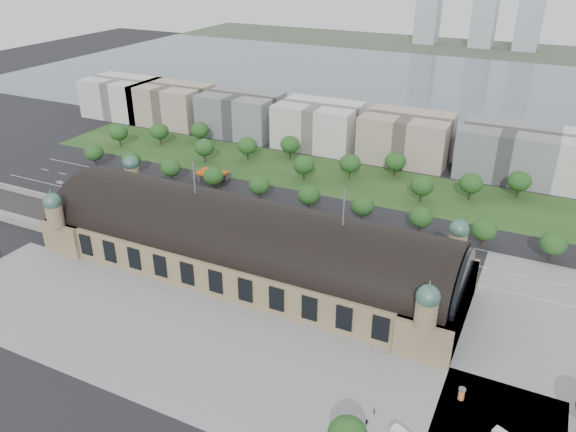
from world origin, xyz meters
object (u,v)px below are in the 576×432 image
at_px(petrol_station, 218,174).
at_px(parked_car_1, 149,206).
at_px(traffic_car_0, 60,182).
at_px(traffic_car_5, 417,248).
at_px(parked_car_4, 182,218).
at_px(parked_car_3, 174,218).
at_px(pedestrian_1, 374,412).
at_px(parked_car_0, 120,200).
at_px(traffic_car_3, 218,197).
at_px(bus_mid, 276,225).
at_px(bus_east, 308,233).
at_px(advertising_column, 462,394).
at_px(parked_car_5, 191,218).
at_px(bus_west, 268,224).
at_px(traffic_car_6, 436,258).
at_px(traffic_car_4, 332,232).
at_px(traffic_car_1, 107,181).
at_px(pedestrian_4, 367,423).
at_px(parked_car_6, 181,218).
at_px(parked_car_2, 126,206).

relative_size(petrol_station, parked_car_1, 2.44).
distance_m(petrol_station, traffic_car_0, 75.17).
distance_m(traffic_car_5, parked_car_4, 96.09).
relative_size(traffic_car_0, parked_car_3, 1.01).
distance_m(parked_car_3, pedestrian_1, 127.58).
distance_m(parked_car_0, parked_car_1, 16.32).
xyz_separation_m(traffic_car_3, bus_mid, (37.22, -15.11, 1.07)).
xyz_separation_m(parked_car_0, bus_east, (89.36, 7.00, 0.74)).
bearing_deg(bus_mid, traffic_car_5, -87.12).
relative_size(petrol_station, advertising_column, 3.96).
bearing_deg(parked_car_3, traffic_car_0, -126.91).
height_order(petrol_station, parked_car_5, petrol_station).
bearing_deg(bus_west, petrol_station, 56.89).
bearing_deg(bus_east, bus_mid, 89.03).
bearing_deg(parked_car_5, bus_west, 81.68).
distance_m(traffic_car_6, bus_east, 49.37).
distance_m(traffic_car_4, bus_mid, 22.64).
relative_size(traffic_car_1, pedestrian_4, 2.80).
height_order(petrol_station, parked_car_4, petrol_station).
bearing_deg(parked_car_3, parked_car_0, -128.30).
distance_m(traffic_car_6, parked_car_6, 104.03).
height_order(parked_car_5, bus_west, bus_west).
height_order(parked_car_0, bus_west, bus_west).
height_order(traffic_car_0, pedestrian_1, pedestrian_1).
bearing_deg(traffic_car_6, traffic_car_1, -90.77).
bearing_deg(bus_mid, advertising_column, -132.02).
bearing_deg(parked_car_4, parked_car_2, -108.96).
xyz_separation_m(traffic_car_1, bus_east, (108.93, -6.56, 0.68)).
relative_size(traffic_car_1, advertising_column, 1.39).
bearing_deg(pedestrian_1, pedestrian_4, -156.10).
height_order(traffic_car_6, bus_mid, bus_mid).
relative_size(traffic_car_6, parked_car_6, 1.05).
height_order(traffic_car_4, bus_mid, bus_mid).
bearing_deg(bus_west, parked_car_2, 102.96).
height_order(petrol_station, parked_car_6, petrol_station).
height_order(parked_car_1, bus_mid, bus_mid).
height_order(parked_car_2, pedestrian_1, pedestrian_1).
xyz_separation_m(traffic_car_0, traffic_car_3, (77.00, 19.08, 0.05)).
distance_m(parked_car_2, parked_car_5, 32.09).
bearing_deg(parked_car_3, petrol_station, 157.16).
distance_m(traffic_car_1, traffic_car_4, 116.42).
distance_m(parked_car_3, bus_east, 57.72).
distance_m(bus_west, bus_mid, 3.73).
bearing_deg(parked_car_2, traffic_car_5, 65.97).
xyz_separation_m(parked_car_0, parked_car_3, (32.70, -4.00, -0.01)).
relative_size(parked_car_3, parked_car_4, 0.96).
height_order(parked_car_4, bus_mid, bus_mid).
bearing_deg(traffic_car_5, bus_east, 94.61).
distance_m(traffic_car_4, parked_car_6, 63.45).
bearing_deg(parked_car_6, pedestrian_1, 24.58).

